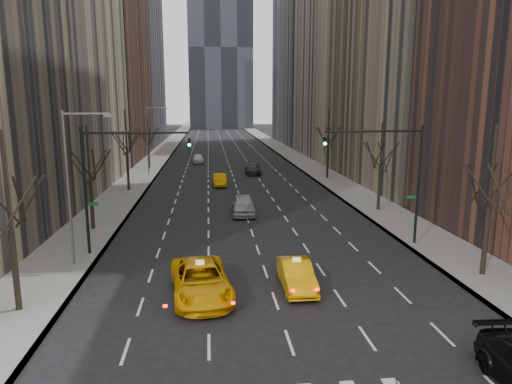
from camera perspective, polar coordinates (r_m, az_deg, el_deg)
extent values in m
plane|color=black|center=(19.50, 4.20, -18.24)|extent=(400.00, 400.00, 0.00)
cube|color=slate|center=(87.73, -11.91, 4.57)|extent=(4.50, 320.00, 0.15)
cube|color=slate|center=(88.59, 4.11, 4.84)|extent=(4.50, 320.00, 0.15)
cube|color=brown|center=(85.68, -19.31, 18.78)|extent=(14.00, 28.00, 44.00)
cube|color=slate|center=(116.05, -16.00, 20.75)|extent=(14.00, 30.00, 60.00)
cube|color=#B7AC8C|center=(85.81, 11.64, 21.17)|extent=(14.00, 28.00, 50.00)
cube|color=slate|center=(116.06, 6.85, 20.58)|extent=(14.00, 30.00, 58.00)
cylinder|color=black|center=(23.77, -27.88, -8.66)|extent=(0.28, 0.28, 3.78)
cylinder|color=black|center=(22.81, -28.81, 1.22)|extent=(0.16, 0.16, 4.50)
cylinder|color=black|center=(23.70, -27.47, -0.85)|extent=(0.42, 1.80, 2.52)
cylinder|color=black|center=(22.95, -26.44, -1.11)|extent=(1.74, 0.72, 2.52)
cylinder|color=black|center=(22.23, -27.55, -1.57)|extent=(1.46, 1.25, 2.52)
cylinder|color=black|center=(36.65, -19.84, -1.61)|extent=(0.28, 0.28, 3.57)
cylinder|color=black|center=(36.05, -20.24, 4.47)|extent=(0.16, 0.16, 4.25)
cylinder|color=black|center=(36.93, -19.61, 3.25)|extent=(0.42, 1.80, 2.52)
cylinder|color=black|center=(36.24, -18.80, 3.17)|extent=(1.74, 0.72, 2.52)
cylinder|color=black|center=(35.46, -19.33, 2.97)|extent=(1.46, 1.25, 2.52)
cylinder|color=black|center=(35.38, -20.71, 2.86)|extent=(0.42, 1.80, 2.52)
cylinder|color=black|center=(36.08, -21.50, 2.95)|extent=(1.74, 0.72, 2.52)
cylinder|color=black|center=(36.85, -20.93, 3.15)|extent=(1.46, 1.25, 2.52)
cylinder|color=black|center=(52.04, -15.72, 2.44)|extent=(0.28, 0.28, 3.99)
cylinder|color=black|center=(51.60, -15.97, 7.24)|extent=(0.16, 0.16, 4.75)
cylinder|color=black|center=(52.49, -15.58, 6.06)|extent=(0.42, 1.80, 2.52)
cylinder|color=black|center=(51.84, -14.96, 6.03)|extent=(1.74, 0.72, 2.52)
cylinder|color=black|center=(51.03, -15.27, 5.94)|extent=(1.46, 1.25, 2.52)
cylinder|color=black|center=(50.88, -16.23, 5.88)|extent=(0.42, 1.80, 2.52)
cylinder|color=black|center=(51.54, -16.85, 5.91)|extent=(1.74, 0.72, 2.52)
cylinder|color=black|center=(52.34, -16.51, 6.00)|extent=(1.46, 1.25, 2.52)
cylinder|color=black|center=(69.74, -13.25, 4.37)|extent=(0.28, 0.28, 3.36)
cylinder|color=black|center=(69.43, -13.38, 7.39)|extent=(0.16, 0.16, 4.00)
cylinder|color=black|center=(70.30, -13.15, 6.81)|extent=(0.42, 1.80, 2.52)
cylinder|color=black|center=(69.67, -12.66, 6.79)|extent=(1.74, 0.72, 2.52)
cylinder|color=black|center=(68.85, -12.87, 6.74)|extent=(1.46, 1.25, 2.52)
cylinder|color=black|center=(68.66, -13.57, 6.70)|extent=(0.42, 1.80, 2.52)
cylinder|color=black|center=(69.30, -14.05, 6.71)|extent=(1.74, 0.72, 2.52)
cylinder|color=black|center=(70.11, -13.84, 6.77)|extent=(1.46, 1.25, 2.52)
cylinder|color=black|center=(28.30, 26.74, -5.53)|extent=(0.28, 0.28, 3.78)
cylinder|color=black|center=(27.50, 27.48, 2.79)|extent=(0.16, 0.16, 4.50)
cylinder|color=black|center=(28.42, 26.63, 1.00)|extent=(0.42, 1.80, 2.52)
cylinder|color=black|center=(28.33, 28.35, 0.82)|extent=(1.74, 0.72, 2.52)
cylinder|color=black|center=(27.56, 29.06, 0.50)|extent=(1.46, 1.25, 2.52)
cylinder|color=black|center=(26.86, 28.00, 0.36)|extent=(0.42, 1.80, 2.52)
cylinder|color=black|center=(26.96, 26.20, 0.56)|extent=(1.74, 0.72, 2.52)
cylinder|color=black|center=(27.75, 25.54, 0.88)|extent=(1.46, 1.25, 2.52)
cylinder|color=black|center=(42.26, 15.12, 0.27)|extent=(0.28, 0.28, 3.57)
cylinder|color=black|center=(41.74, 15.39, 5.55)|extent=(0.16, 0.16, 4.25)
cylinder|color=black|center=(42.67, 15.11, 4.47)|extent=(0.42, 1.80, 2.52)
cylinder|color=black|center=(42.40, 16.21, 4.37)|extent=(1.74, 0.72, 2.52)
cylinder|color=black|center=(41.56, 16.45, 4.23)|extent=(1.46, 1.25, 2.52)
cylinder|color=black|center=(40.99, 15.56, 4.19)|extent=(0.42, 1.80, 2.52)
cylinder|color=black|center=(41.27, 14.43, 4.29)|extent=(1.74, 0.72, 2.52)
cylinder|color=black|center=(42.11, 14.22, 4.43)|extent=(1.46, 1.25, 2.52)
cylinder|color=black|center=(59.17, 8.94, 3.70)|extent=(0.28, 0.28, 3.99)
cylinder|color=black|center=(58.79, 9.06, 7.93)|extent=(0.16, 0.16, 4.75)
cylinder|color=black|center=(59.72, 8.96, 6.87)|extent=(0.42, 1.80, 2.52)
cylinder|color=black|center=(59.36, 9.72, 6.83)|extent=(1.74, 0.72, 2.52)
cylinder|color=black|center=(58.50, 9.80, 6.77)|extent=(1.46, 1.25, 2.52)
cylinder|color=black|center=(58.01, 9.10, 6.75)|extent=(0.42, 1.80, 2.52)
cylinder|color=black|center=(58.37, 8.33, 6.80)|extent=(1.74, 0.72, 2.52)
cylinder|color=black|center=(59.23, 8.27, 6.86)|extent=(1.46, 1.25, 2.52)
cylinder|color=black|center=(30.23, -20.57, 0.06)|extent=(0.18, 0.18, 8.00)
cylinder|color=black|center=(29.14, -14.81, 7.16)|extent=(6.50, 0.14, 0.14)
imported|color=black|center=(28.89, -8.31, 5.59)|extent=(0.18, 0.22, 1.10)
sphere|color=#0CFF33|center=(28.70, -8.33, 5.85)|extent=(0.20, 0.20, 0.20)
cube|color=#0C5926|center=(30.29, -19.74, -1.41)|extent=(0.70, 0.04, 0.22)
cylinder|color=black|center=(32.37, 19.61, 0.81)|extent=(0.18, 0.18, 8.00)
cylinder|color=black|center=(30.70, 14.51, 7.35)|extent=(6.50, 0.14, 0.14)
imported|color=black|center=(29.80, 8.53, 5.74)|extent=(0.18, 0.22, 1.10)
sphere|color=#0CFF33|center=(29.61, 8.63, 6.00)|extent=(0.20, 0.20, 0.20)
cube|color=#0C5926|center=(32.34, 18.88, -0.59)|extent=(0.70, 0.04, 0.22)
cylinder|color=slate|center=(28.36, -22.41, 0.28)|extent=(0.16, 0.16, 9.00)
cylinder|color=slate|center=(27.60, -20.45, 9.14)|extent=(2.60, 0.14, 0.14)
cube|color=slate|center=(27.33, -17.97, 9.07)|extent=(0.50, 0.22, 0.15)
cylinder|color=slate|center=(62.46, -13.43, 6.22)|extent=(0.16, 0.16, 9.00)
cylinder|color=slate|center=(62.12, -12.40, 10.22)|extent=(2.60, 0.14, 0.14)
cube|color=slate|center=(62.00, -11.28, 10.17)|extent=(0.50, 0.22, 0.15)
imported|color=#F4AC05|center=(23.32, -6.90, -10.93)|extent=(3.46, 6.32, 1.68)
imported|color=#EA9C04|center=(24.28, 5.08, -10.27)|extent=(1.55, 4.41, 1.45)
imported|color=#979A9F|center=(39.77, -1.56, -1.61)|extent=(2.19, 5.03, 1.69)
imported|color=#D89104|center=(53.75, -4.55, 1.52)|extent=(1.51, 4.28, 1.41)
imported|color=#2A2A2F|center=(62.72, -0.41, 2.95)|extent=(2.19, 5.16, 1.48)
imported|color=white|center=(74.99, -7.24, 4.18)|extent=(1.89, 4.39, 1.48)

